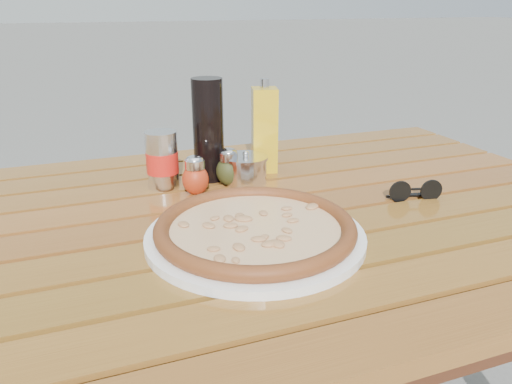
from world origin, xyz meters
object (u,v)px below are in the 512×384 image
object	(u,v)px
sunglasses	(415,192)
plate	(255,236)
table	(260,246)
oregano_shaker	(229,167)
dark_bottle	(208,130)
parmesan_tin	(246,169)
pizza	(255,228)
soda_can	(162,160)
pepper_shaker	(195,176)
olive_oil_cruet	(264,130)

from	to	relation	value
sunglasses	plate	bearing A→B (deg)	-156.47
table	oregano_shaker	bearing A→B (deg)	94.03
plate	dark_bottle	size ratio (longest dim) A/B	1.64
dark_bottle	parmesan_tin	world-z (taller)	dark_bottle
pizza	soda_can	bearing A→B (deg)	106.97
table	sunglasses	world-z (taller)	sunglasses
plate	oregano_shaker	distance (m)	0.27
pepper_shaker	parmesan_tin	xyz separation A→B (m)	(0.12, 0.03, -0.01)
parmesan_tin	plate	bearing A→B (deg)	-106.33
soda_can	pizza	bearing A→B (deg)	-73.03
sunglasses	table	bearing A→B (deg)	-175.77
table	plate	bearing A→B (deg)	-114.32
table	olive_oil_cruet	bearing A→B (deg)	66.59
oregano_shaker	parmesan_tin	bearing A→B (deg)	0.77
olive_oil_cruet	sunglasses	xyz separation A→B (m)	(0.21, -0.27, -0.08)
soda_can	olive_oil_cruet	xyz separation A→B (m)	(0.24, 0.03, 0.04)
plate	olive_oil_cruet	distance (m)	0.38
oregano_shaker	parmesan_tin	distance (m)	0.04
pizza	dark_bottle	bearing A→B (deg)	87.81
soda_can	parmesan_tin	distance (m)	0.18
soda_can	table	bearing A→B (deg)	-52.88
dark_bottle	soda_can	world-z (taller)	dark_bottle
plate	pizza	xyz separation A→B (m)	(-0.00, -0.00, 0.02)
table	dark_bottle	size ratio (longest dim) A/B	6.36
olive_oil_cruet	pepper_shaker	bearing A→B (deg)	-153.78
table	pizza	bearing A→B (deg)	-114.32
dark_bottle	parmesan_tin	xyz separation A→B (m)	(0.07, -0.05, -0.08)
pizza	soda_can	distance (m)	0.32
oregano_shaker	soda_can	bearing A→B (deg)	165.52
sunglasses	oregano_shaker	bearing A→B (deg)	160.81
oregano_shaker	parmesan_tin	xyz separation A→B (m)	(0.04, 0.00, -0.01)
table	oregano_shaker	xyz separation A→B (m)	(-0.01, 0.16, 0.11)
oregano_shaker	olive_oil_cruet	distance (m)	0.14
plate	soda_can	size ratio (longest dim) A/B	3.00
olive_oil_cruet	parmesan_tin	bearing A→B (deg)	-136.75
table	sunglasses	xyz separation A→B (m)	(0.31, -0.05, 0.09)
table	dark_bottle	xyz separation A→B (m)	(-0.04, 0.21, 0.19)
pizza	dark_bottle	size ratio (longest dim) A/B	1.86
table	soda_can	xyz separation A→B (m)	(-0.14, 0.19, 0.13)
pizza	sunglasses	distance (m)	0.37
soda_can	sunglasses	world-z (taller)	soda_can
pepper_shaker	oregano_shaker	bearing A→B (deg)	19.05
dark_bottle	sunglasses	distance (m)	0.45
plate	parmesan_tin	xyz separation A→B (m)	(0.08, 0.27, 0.02)
table	sunglasses	size ratio (longest dim) A/B	12.59
pizza	oregano_shaker	world-z (taller)	oregano_shaker
oregano_shaker	olive_oil_cruet	world-z (taller)	olive_oil_cruet
table	soda_can	world-z (taller)	soda_can
olive_oil_cruet	parmesan_tin	xyz separation A→B (m)	(-0.07, -0.06, -0.07)
oregano_shaker	plate	bearing A→B (deg)	-98.51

